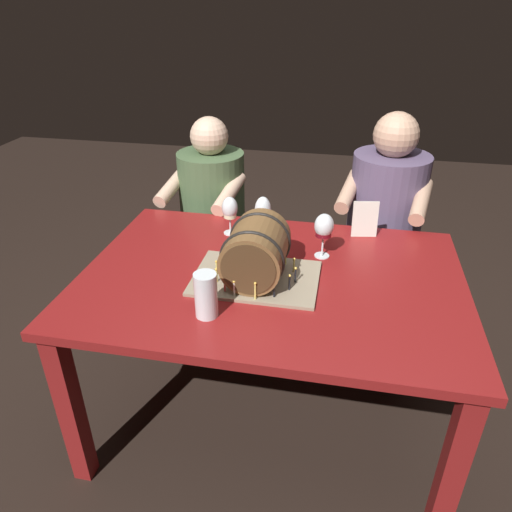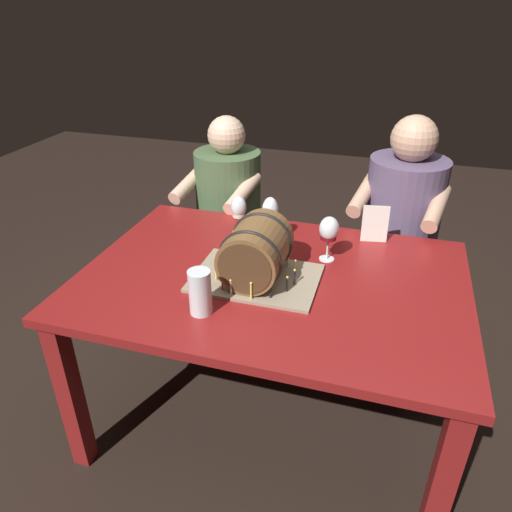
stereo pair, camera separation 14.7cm
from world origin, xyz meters
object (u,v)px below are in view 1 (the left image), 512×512
wine_glass_white (230,209)px  wine_glass_rose (263,212)px  dining_table (271,296)px  person_seated_left (213,227)px  menu_card (365,219)px  person_seated_right (382,234)px  barrel_cake (256,254)px  beer_pint (206,297)px  wine_glass_red (324,228)px

wine_glass_white → wine_glass_rose: (0.15, -0.04, 0.02)m
dining_table → person_seated_left: person_seated_left is taller
dining_table → menu_card: bearing=50.0°
wine_glass_rose → dining_table: bearing=-73.0°
dining_table → wine_glass_rose: 0.37m
menu_card → person_seated_right: bearing=62.9°
dining_table → barrel_cake: bearing=-141.5°
wine_glass_rose → menu_card: size_ratio=1.26×
wine_glass_white → person_seated_left: size_ratio=0.15×
dining_table → beer_pint: size_ratio=9.10×
person_seated_left → wine_glass_rose: bearing=-53.3°
dining_table → wine_glass_red: 0.34m
wine_glass_red → wine_glass_rose: (-0.26, 0.09, 0.00)m
menu_card → person_seated_right: size_ratio=0.13×
wine_glass_rose → beer_pint: (-0.08, -0.57, -0.06)m
wine_glass_red → beer_pint: size_ratio=1.17×
barrel_cake → wine_glass_white: 0.40m
dining_table → beer_pint: (-0.17, -0.29, 0.17)m
wine_glass_red → beer_pint: 0.59m
beer_pint → menu_card: bearing=53.9°
wine_glass_red → wine_glass_rose: wine_glass_rose is taller
wine_glass_rose → wine_glass_red: bearing=-19.0°
wine_glass_white → person_seated_right: 0.88m
dining_table → person_seated_right: 0.90m
dining_table → beer_pint: beer_pint is taller
wine_glass_red → barrel_cake: bearing=-135.1°
wine_glass_white → beer_pint: size_ratio=1.09×
person_seated_left → menu_card: bearing=-24.8°
wine_glass_red → beer_pint: (-0.35, -0.48, -0.06)m
wine_glass_red → person_seated_right: person_seated_right is taller
beer_pint → person_seated_left: 1.14m
wine_glass_white → person_seated_right: person_seated_right is taller
dining_table → menu_card: menu_card is taller
beer_pint → person_seated_right: (0.62, 1.07, -0.24)m
wine_glass_white → dining_table: bearing=-53.1°
barrel_cake → wine_glass_rose: (-0.03, 0.32, 0.02)m
wine_glass_white → menu_card: wine_glass_white is taller
menu_card → wine_glass_rose: bearing=-173.1°
wine_glass_white → menu_card: size_ratio=1.08×
menu_card → person_seated_right: person_seated_right is taller
barrel_cake → menu_card: barrel_cake is taller
person_seated_left → wine_glass_white: bearing=-64.6°
wine_glass_red → person_seated_left: bearing=137.1°
dining_table → person_seated_right: person_seated_right is taller
wine_glass_white → wine_glass_red: 0.44m
wine_glass_red → menu_card: 0.28m
menu_card → person_seated_right: 0.46m
person_seated_right → beer_pint: bearing=-120.3°
beer_pint → person_seated_left: bearing=105.1°
beer_pint → person_seated_right: person_seated_right is taller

